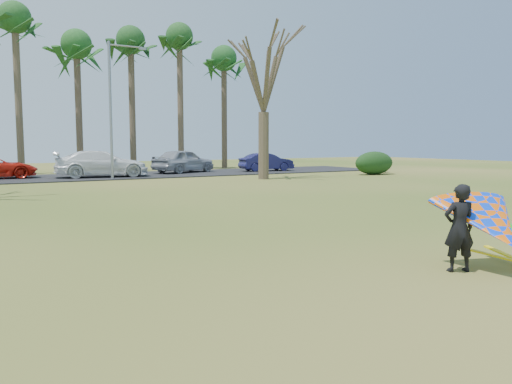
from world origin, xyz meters
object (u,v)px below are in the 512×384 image
bare_tree_right (264,68)px  car_4 (184,161)px  streetlight (113,103)px  car_3 (102,164)px  car_5 (266,162)px  kite_flyer (487,223)px

bare_tree_right → car_4: (-1.96, 7.74, -5.67)m
streetlight → car_4: 7.83m
bare_tree_right → car_3: bearing=143.5°
car_3 → car_4: car_4 is taller
car_5 → kite_flyer: 29.36m
streetlight → car_4: (5.88, 3.74, -3.57)m
streetlight → kite_flyer: 24.59m
car_4 → bare_tree_right: bearing=171.0°
car_3 → kite_flyer: size_ratio=2.35×
car_4 → kite_flyer: size_ratio=2.05×
streetlight → car_3: (-0.28, 2.00, -3.59)m
bare_tree_right → car_4: bearing=104.2°
streetlight → car_5: streetlight is taller
bare_tree_right → streetlight: 9.05m
kite_flyer → car_4: bearing=77.9°
streetlight → car_4: size_ratio=1.64×
bare_tree_right → kite_flyer: (-7.98, -20.32, -5.73)m
bare_tree_right → streetlight: (-7.84, 4.00, -2.10)m
streetlight → car_3: size_ratio=1.42×
streetlight → car_3: 4.12m
bare_tree_right → car_3: 11.59m
car_5 → car_4: bearing=84.3°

